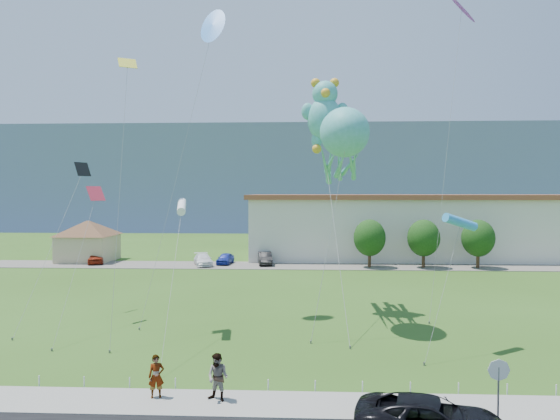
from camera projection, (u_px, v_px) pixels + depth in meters
The scene contains 26 objects.
ground at pixel (248, 379), 22.59m from camera, with size 160.00×160.00×0.00m, color #2E5016.
sidewalk at pixel (241, 404), 19.84m from camera, with size 80.00×2.50×0.10m, color gray.
parking_strip at pixel (281, 266), 57.53m from camera, with size 70.00×6.00×0.06m, color #59544C.
hill_ridge at pixel (294, 178), 141.96m from camera, with size 160.00×50.00×25.00m, color slate.
pavilion at pixel (88, 237), 61.50m from camera, with size 9.20×9.20×5.00m.
warehouse at pixel (482, 226), 65.20m from camera, with size 61.00×15.00×8.20m.
stop_sign at pixel (499, 376), 17.90m from camera, with size 0.80×0.07×2.50m.
rope_fence at pixel (245, 385), 21.28m from camera, with size 26.05×0.05×0.50m.
tree_near at pixel (370, 238), 55.96m from camera, with size 3.60×3.60×5.47m.
tree_mid at pixel (424, 238), 55.70m from camera, with size 3.60×3.60×5.47m.
tree_far at pixel (478, 238), 55.43m from camera, with size 3.60×3.60×5.47m.
pedestrian_left at pixel (156, 376), 20.33m from camera, with size 0.64×0.42×1.74m, color gray.
pedestrian_right at pixel (218, 377), 20.02m from camera, with size 0.92×0.72×1.90m, color gray.
parked_car_red at pixel (97, 257), 59.31m from camera, with size 1.73×4.30×1.47m, color maroon.
parked_car_white at pixel (203, 260), 57.63m from camera, with size 1.83×4.49×1.30m, color white.
parked_car_blue at pixel (225, 258), 58.77m from camera, with size 1.50×3.72×1.27m, color #1C2D9C.
parked_car_black at pixel (265, 258), 58.36m from camera, with size 1.51×4.34×1.43m, color black.
octopus_kite at pixel (343, 144), 32.02m from camera, with size 3.74×9.85×13.75m.
teddy_bear_kite at pixel (325, 114), 35.38m from camera, with size 3.34×9.96×16.58m.
small_kite_black at pixel (76, 185), 35.23m from camera, with size 1.39×8.64×10.59m.
small_kite_purple at pixel (461, 16), 36.06m from camera, with size 4.29×5.67×22.59m.
small_kite_white at pixel (182, 208), 29.93m from camera, with size 1.11×8.94×8.06m.
small_kite_yellow at pixel (125, 97), 30.56m from camera, with size 1.52×6.19×17.02m.
small_kite_pink at pixel (92, 207), 32.36m from camera, with size 1.29×7.43×8.84m.
small_kite_blue at pixel (211, 33), 34.53m from camera, with size 4.73×5.55×20.77m.
small_kite_cyan at pixel (460, 223), 26.91m from camera, with size 2.85×4.06×7.30m.
Camera 1 is at (2.44, -22.22, 8.47)m, focal length 32.00 mm.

